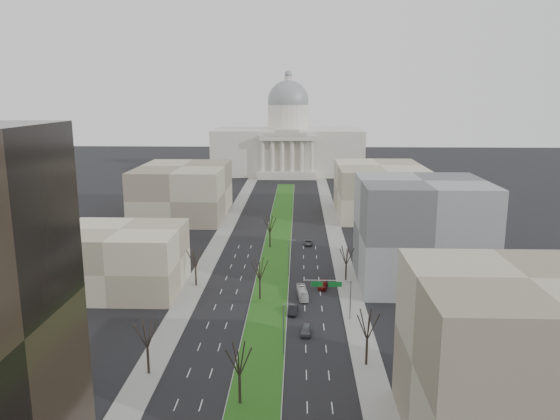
% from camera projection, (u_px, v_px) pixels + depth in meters
% --- Properties ---
extents(ground, '(600.00, 600.00, 0.00)m').
position_uv_depth(ground, '(277.00, 248.00, 155.21)').
color(ground, black).
rests_on(ground, ground).
extents(median, '(8.00, 222.03, 0.20)m').
position_uv_depth(median, '(277.00, 248.00, 154.20)').
color(median, '#999993').
rests_on(median, ground).
extents(sidewalk_left, '(5.00, 330.00, 0.15)m').
position_uv_depth(sidewalk_left, '(200.00, 275.00, 131.36)').
color(sidewalk_left, gray).
rests_on(sidewalk_left, ground).
extents(sidewalk_right, '(5.00, 330.00, 0.15)m').
position_uv_depth(sidewalk_right, '(346.00, 277.00, 130.17)').
color(sidewalk_right, gray).
rests_on(sidewalk_right, ground).
extents(capitol, '(80.00, 46.00, 55.00)m').
position_uv_depth(capitol, '(288.00, 143.00, 297.97)').
color(capitol, beige).
rests_on(capitol, ground).
extents(building_beige_left, '(26.00, 22.00, 14.00)m').
position_uv_depth(building_beige_left, '(122.00, 260.00, 120.67)').
color(building_beige_left, tan).
rests_on(building_beige_left, ground).
extents(building_tan_right, '(26.00, 24.00, 22.00)m').
position_uv_depth(building_tan_right, '(520.00, 364.00, 65.78)').
color(building_tan_right, gray).
rests_on(building_tan_right, ground).
extents(building_grey_right, '(28.00, 26.00, 24.00)m').
position_uv_depth(building_grey_right, '(421.00, 232.00, 124.17)').
color(building_grey_right, '#5B5D60').
rests_on(building_grey_right, ground).
extents(building_far_left, '(30.00, 40.00, 18.00)m').
position_uv_depth(building_far_left, '(183.00, 191.00, 193.61)').
color(building_far_left, gray).
rests_on(building_far_left, ground).
extents(building_far_right, '(30.00, 40.00, 18.00)m').
position_uv_depth(building_far_right, '(379.00, 190.00, 196.10)').
color(building_far_right, tan).
rests_on(building_far_right, ground).
extents(tree_left_mid, '(5.40, 5.40, 9.72)m').
position_uv_depth(tree_left_mid, '(147.00, 332.00, 83.98)').
color(tree_left_mid, black).
rests_on(tree_left_mid, ground).
extents(tree_left_far, '(5.28, 5.28, 9.50)m').
position_uv_depth(tree_left_far, '(195.00, 257.00, 123.10)').
color(tree_left_far, black).
rests_on(tree_left_far, ground).
extents(tree_right_mid, '(5.52, 5.52, 9.94)m').
position_uv_depth(tree_right_mid, '(368.00, 324.00, 86.67)').
color(tree_right_mid, black).
rests_on(tree_right_mid, ground).
extents(tree_right_far, '(5.04, 5.04, 9.07)m').
position_uv_depth(tree_right_far, '(346.00, 255.00, 125.89)').
color(tree_right_far, black).
rests_on(tree_right_far, ground).
extents(tree_median_a, '(5.40, 5.40, 9.72)m').
position_uv_depth(tree_median_a, '(239.00, 359.00, 75.64)').
color(tree_median_a, black).
rests_on(tree_median_a, ground).
extents(tree_median_b, '(5.40, 5.40, 9.72)m').
position_uv_depth(tree_median_b, '(260.00, 268.00, 114.72)').
color(tree_median_b, black).
rests_on(tree_median_b, ground).
extents(tree_median_c, '(5.40, 5.40, 9.72)m').
position_uv_depth(tree_median_c, '(270.00, 224.00, 153.81)').
color(tree_median_c, black).
rests_on(tree_median_c, ground).
extents(streetlamp_median_b, '(1.90, 0.20, 9.16)m').
position_uv_depth(streetlamp_median_b, '(284.00, 328.00, 90.56)').
color(streetlamp_median_b, gray).
rests_on(streetlamp_median_b, ground).
extents(streetlamp_median_c, '(1.90, 0.20, 9.16)m').
position_uv_depth(streetlamp_median_c, '(288.00, 257.00, 129.64)').
color(streetlamp_median_c, gray).
rests_on(streetlamp_median_c, ground).
extents(mast_arm_signs, '(9.12, 0.24, 8.09)m').
position_uv_depth(mast_arm_signs, '(337.00, 290.00, 104.64)').
color(mast_arm_signs, gray).
rests_on(mast_arm_signs, ground).
extents(car_grey_near, '(2.37, 4.87, 1.60)m').
position_uv_depth(car_grey_near, '(306.00, 330.00, 99.42)').
color(car_grey_near, '#4F5257').
rests_on(car_grey_near, ground).
extents(car_black, '(2.09, 4.84, 1.55)m').
position_uv_depth(car_black, '(293.00, 310.00, 108.64)').
color(car_black, black).
rests_on(car_black, ground).
extents(car_red, '(2.54, 4.92, 1.37)m').
position_uv_depth(car_red, '(323.00, 285.00, 122.82)').
color(car_red, '#640F0D').
rests_on(car_red, ground).
extents(car_grey_far, '(2.53, 4.96, 1.34)m').
position_uv_depth(car_grey_far, '(308.00, 243.00, 157.93)').
color(car_grey_far, '#484C4F').
rests_on(car_grey_far, ground).
extents(box_van, '(2.63, 7.84, 2.14)m').
position_uv_depth(box_van, '(302.00, 293.00, 117.24)').
color(box_van, silver).
rests_on(box_van, ground).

